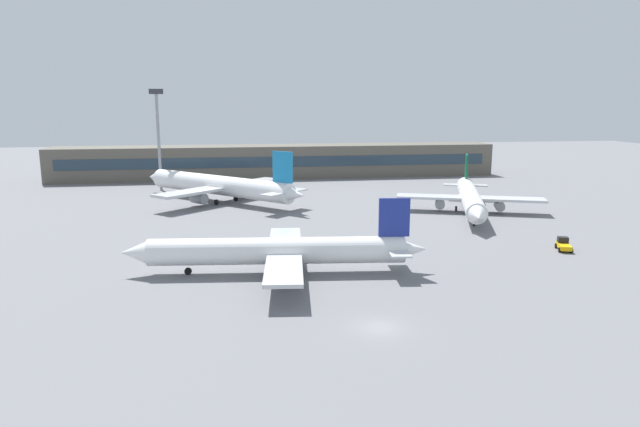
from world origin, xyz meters
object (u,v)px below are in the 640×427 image
at_px(airplane_mid, 470,198).
at_px(baggage_tug_yellow, 564,245).
at_px(floodlight_tower_west, 158,132).
at_px(airplane_near, 275,251).
at_px(airplane_far, 218,185).

height_order(airplane_mid, baggage_tug_yellow, airplane_mid).
xyz_separation_m(airplane_mid, floodlight_tower_west, (-61.16, 39.09, 10.91)).
bearing_deg(baggage_tug_yellow, floodlight_tower_west, 133.32).
relative_size(baggage_tug_yellow, floodlight_tower_west, 0.16).
bearing_deg(airplane_near, airplane_far, 98.54).
height_order(airplane_near, floodlight_tower_west, floodlight_tower_west).
height_order(airplane_far, floodlight_tower_west, floodlight_tower_west).
relative_size(airplane_mid, floodlight_tower_west, 1.60).
distance_m(baggage_tug_yellow, floodlight_tower_west, 92.77).
distance_m(airplane_far, baggage_tug_yellow, 69.02).
distance_m(airplane_near, airplane_mid, 50.97).
bearing_deg(baggage_tug_yellow, airplane_far, 135.48).
height_order(baggage_tug_yellow, floodlight_tower_west, floodlight_tower_west).
relative_size(airplane_far, baggage_tug_yellow, 9.26).
xyz_separation_m(airplane_far, floodlight_tower_west, (-13.84, 18.46, 10.38)).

